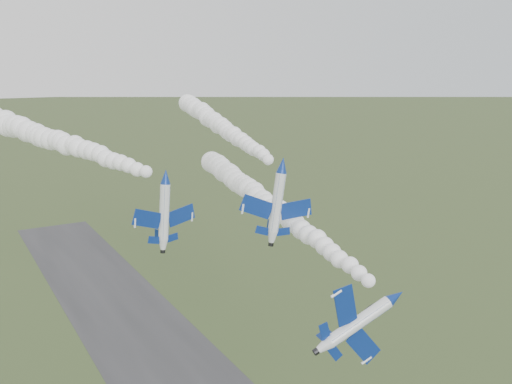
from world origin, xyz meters
TOP-DOWN VIEW (x-y plane):
  - jet_lead at (9.52, -6.59)m, footprint 5.37×12.87m
  - smoke_trail_jet_lead at (17.04, 35.66)m, footprint 16.50×79.50m
  - jet_pair_left at (-8.16, 20.11)m, footprint 9.97×11.77m
  - smoke_trail_jet_pair_left at (-16.02, 55.47)m, footprint 17.77×66.67m
  - jet_pair_right at (9.90, 18.81)m, footprint 11.64×13.82m
  - smoke_trail_jet_pair_right at (18.70, 58.76)m, footprint 19.27×73.83m

SIDE VIEW (x-z plane):
  - jet_lead at x=9.52m, z-range 27.22..36.82m
  - smoke_trail_jet_lead at x=17.04m, z-range 30.94..36.12m
  - jet_pair_left at x=-8.16m, z-range 41.96..44.91m
  - jet_pair_right at x=9.90m, z-range 41.82..45.44m
  - smoke_trail_jet_pair_left at x=-16.02m, z-range 42.45..47.47m
  - smoke_trail_jet_pair_right at x=18.70m, z-range 43.41..48.25m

